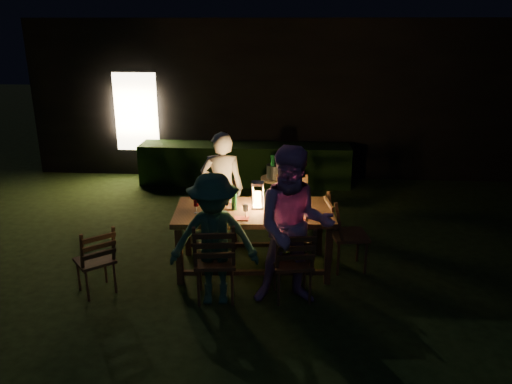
# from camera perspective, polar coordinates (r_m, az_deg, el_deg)

# --- Properties ---
(garden_envelope) EXTENTS (40.00, 40.00, 3.20)m
(garden_envelope) POSITION_cam_1_polar(r_m,az_deg,el_deg) (12.18, 2.09, 11.56)
(garden_envelope) COLOR black
(garden_envelope) RESTS_ON ground
(dining_table) EXTENTS (2.08, 1.15, 0.84)m
(dining_table) POSITION_cam_1_polar(r_m,az_deg,el_deg) (6.42, -0.26, -2.71)
(dining_table) COLOR #4D3319
(dining_table) RESTS_ON ground
(chair_near_left) EXTENTS (0.53, 0.56, 1.05)m
(chair_near_left) POSITION_cam_1_polar(r_m,az_deg,el_deg) (5.92, -4.65, -9.37)
(chair_near_left) COLOR #4D3319
(chair_near_left) RESTS_ON ground
(chair_near_right) EXTENTS (0.52, 0.54, 1.00)m
(chair_near_right) POSITION_cam_1_polar(r_m,az_deg,el_deg) (5.93, 4.19, -9.48)
(chair_near_right) COLOR #4D3319
(chair_near_right) RESTS_ON ground
(chair_far_left) EXTENTS (0.51, 0.54, 0.97)m
(chair_far_left) POSITION_cam_1_polar(r_m,az_deg,el_deg) (7.32, -3.81, -3.85)
(chair_far_left) COLOR #4D3319
(chair_far_left) RESTS_ON ground
(chair_far_right) EXTENTS (0.47, 0.50, 1.04)m
(chair_far_right) POSITION_cam_1_polar(r_m,az_deg,el_deg) (7.32, 4.06, -3.68)
(chair_far_right) COLOR #4D3319
(chair_far_right) RESTS_ON ground
(chair_end) EXTENTS (0.57, 0.54, 1.05)m
(chair_end) POSITION_cam_1_polar(r_m,az_deg,el_deg) (6.71, 10.36, -6.12)
(chair_end) COLOR #4D3319
(chair_end) RESTS_ON ground
(chair_spare) EXTENTS (0.59, 0.60, 0.91)m
(chair_spare) POSITION_cam_1_polar(r_m,az_deg,el_deg) (6.35, -17.77, -8.67)
(chair_spare) COLOR #4D3319
(chair_spare) RESTS_ON ground
(person_house_side) EXTENTS (0.64, 0.45, 1.68)m
(person_house_side) POSITION_cam_1_polar(r_m,az_deg,el_deg) (7.18, -3.87, 0.33)
(person_house_side) COLOR beige
(person_house_side) RESTS_ON ground
(person_opp_right) EXTENTS (0.96, 0.77, 1.87)m
(person_opp_right) POSITION_cam_1_polar(r_m,az_deg,el_deg) (5.61, 4.36, -4.04)
(person_opp_right) COLOR #D995D6
(person_opp_right) RESTS_ON ground
(person_opp_left) EXTENTS (1.05, 0.66, 1.56)m
(person_opp_left) POSITION_cam_1_polar(r_m,az_deg,el_deg) (5.67, -4.82, -5.47)
(person_opp_left) COLOR #33674B
(person_opp_left) RESTS_ON ground
(lantern) EXTENTS (0.16, 0.16, 0.35)m
(lantern) POSITION_cam_1_polar(r_m,az_deg,el_deg) (6.38, 0.19, -0.54)
(lantern) COLOR white
(lantern) RESTS_ON dining_table
(plate_far_left) EXTENTS (0.25, 0.25, 0.01)m
(plate_far_left) POSITION_cam_1_polar(r_m,az_deg,el_deg) (6.62, -5.03, -1.28)
(plate_far_left) COLOR white
(plate_far_left) RESTS_ON dining_table
(plate_near_left) EXTENTS (0.25, 0.25, 0.01)m
(plate_near_left) POSITION_cam_1_polar(r_m,az_deg,el_deg) (6.21, -5.35, -2.68)
(plate_near_left) COLOR white
(plate_near_left) RESTS_ON dining_table
(plate_far_right) EXTENTS (0.25, 0.25, 0.01)m
(plate_far_right) POSITION_cam_1_polar(r_m,az_deg,el_deg) (6.61, 3.64, -1.27)
(plate_far_right) COLOR white
(plate_far_right) RESTS_ON dining_table
(plate_near_right) EXTENTS (0.25, 0.25, 0.01)m
(plate_near_right) POSITION_cam_1_polar(r_m,az_deg,el_deg) (6.20, 3.91, -2.66)
(plate_near_right) COLOR white
(plate_near_right) RESTS_ON dining_table
(wineglass_a) EXTENTS (0.06, 0.06, 0.18)m
(wineglass_a) POSITION_cam_1_polar(r_m,az_deg,el_deg) (6.63, -2.86, -0.45)
(wineglass_a) COLOR #59070F
(wineglass_a) RESTS_ON dining_table
(wineglass_b) EXTENTS (0.06, 0.06, 0.18)m
(wineglass_b) POSITION_cam_1_polar(r_m,az_deg,el_deg) (6.29, -6.84, -1.66)
(wineglass_b) COLOR #59070F
(wineglass_b) RESTS_ON dining_table
(wineglass_c) EXTENTS (0.06, 0.06, 0.18)m
(wineglass_c) POSITION_cam_1_polar(r_m,az_deg,el_deg) (6.11, 2.56, -2.17)
(wineglass_c) COLOR #59070F
(wineglass_c) RESTS_ON dining_table
(wineglass_d) EXTENTS (0.06, 0.06, 0.18)m
(wineglass_d) POSITION_cam_1_polar(r_m,az_deg,el_deg) (6.56, 5.16, -0.72)
(wineglass_d) COLOR #59070F
(wineglass_d) RESTS_ON dining_table
(wineglass_e) EXTENTS (0.06, 0.06, 0.18)m
(wineglass_e) POSITION_cam_1_polar(r_m,az_deg,el_deg) (6.08, -1.20, -2.25)
(wineglass_e) COLOR silver
(wineglass_e) RESTS_ON dining_table
(bottle_table) EXTENTS (0.07, 0.07, 0.28)m
(bottle_table) POSITION_cam_1_polar(r_m,az_deg,el_deg) (6.35, -2.52, -0.84)
(bottle_table) COLOR #0F471E
(bottle_table) RESTS_ON dining_table
(napkin_left) EXTENTS (0.18, 0.14, 0.01)m
(napkin_left) POSITION_cam_1_polar(r_m,az_deg,el_deg) (6.09, -1.67, -3.04)
(napkin_left) COLOR red
(napkin_left) RESTS_ON dining_table
(napkin_right) EXTENTS (0.18, 0.14, 0.01)m
(napkin_right) POSITION_cam_1_polar(r_m,az_deg,el_deg) (6.14, 4.89, -2.94)
(napkin_right) COLOR red
(napkin_right) RESTS_ON dining_table
(phone) EXTENTS (0.14, 0.07, 0.01)m
(phone) POSITION_cam_1_polar(r_m,az_deg,el_deg) (6.14, -6.06, -2.98)
(phone) COLOR black
(phone) RESTS_ON dining_table
(side_table) EXTENTS (0.49, 0.49, 0.66)m
(side_table) POSITION_cam_1_polar(r_m,az_deg,el_deg) (8.32, 2.24, 1.14)
(side_table) COLOR brown
(side_table) RESTS_ON ground
(ice_bucket) EXTENTS (0.30, 0.30, 0.22)m
(ice_bucket) POSITION_cam_1_polar(r_m,az_deg,el_deg) (8.27, 2.25, 2.38)
(ice_bucket) COLOR #A5A8AD
(ice_bucket) RESTS_ON side_table
(bottle_bucket_a) EXTENTS (0.07, 0.07, 0.32)m
(bottle_bucket_a) POSITION_cam_1_polar(r_m,az_deg,el_deg) (8.21, 1.90, 2.64)
(bottle_bucket_a) COLOR #0F471E
(bottle_bucket_a) RESTS_ON side_table
(bottle_bucket_b) EXTENTS (0.07, 0.07, 0.32)m
(bottle_bucket_b) POSITION_cam_1_polar(r_m,az_deg,el_deg) (8.29, 2.61, 2.78)
(bottle_bucket_b) COLOR #0F471E
(bottle_bucket_b) RESTS_ON side_table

